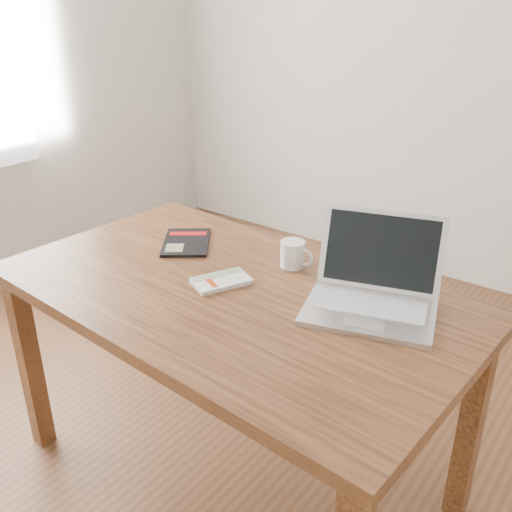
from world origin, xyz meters
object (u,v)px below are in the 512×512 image
Objects in this scene: desk at (232,314)px; coffee_mug at (293,254)px; white_guidebook at (221,281)px; black_guidebook at (186,242)px; laptop at (373,290)px.

desk is 0.28m from coffee_mug.
white_guidebook is 0.34m from black_guidebook.
black_guidebook is at bearing 157.55° from desk.
coffee_mug is (0.11, 0.23, 0.04)m from white_guidebook.
desk is 12.76× the size of coffee_mug.
laptop is 3.74× the size of coffee_mug.
desk is at bearing -174.65° from laptop.
coffee_mug reaches higher than white_guidebook.
laptop is at bearing -14.92° from coffee_mug.
laptop is 0.33m from coffee_mug.
white_guidebook is 0.46× the size of laptop.
laptop is (0.73, -0.00, 0.05)m from black_guidebook.
desk is 0.45m from laptop.
white_guidebook is 1.73× the size of coffee_mug.
desk is at bearing -106.48° from coffee_mug.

